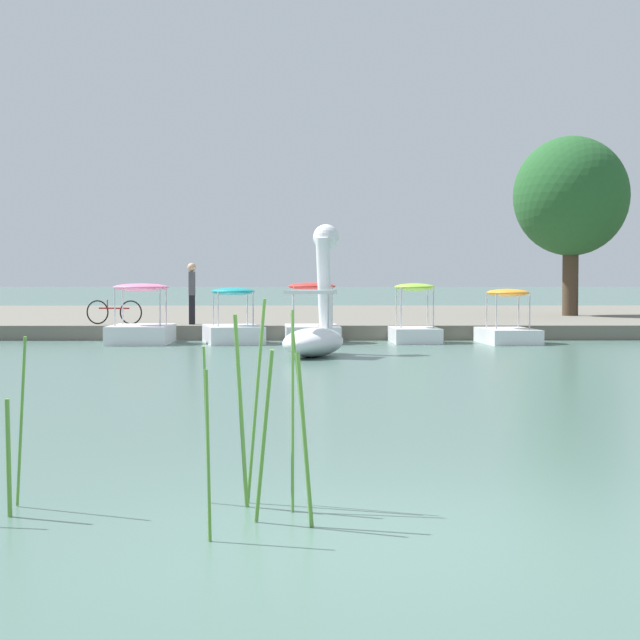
% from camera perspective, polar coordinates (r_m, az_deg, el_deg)
% --- Properties ---
extents(ground_plane, '(614.66, 614.66, 0.00)m').
position_cam_1_polar(ground_plane, '(7.00, 3.05, -11.33)').
color(ground_plane, '#47665B').
extents(shore_bank_far, '(126.54, 24.57, 0.41)m').
position_cam_1_polar(shore_bank_far, '(41.71, -0.01, 0.12)').
color(shore_bank_far, '#6B665B').
rests_on(shore_bank_far, ground_plane).
extents(swan_boat, '(1.84, 2.74, 2.90)m').
position_cam_1_polar(swan_boat, '(23.29, -0.23, -0.25)').
color(swan_boat, white).
rests_on(swan_boat, ground_plane).
extents(pedal_boat_orange, '(1.43, 2.47, 1.42)m').
position_cam_1_polar(pedal_boat_orange, '(28.53, 9.92, -0.38)').
color(pedal_boat_orange, white).
rests_on(pedal_boat_orange, ground_plane).
extents(pedal_boat_lime, '(1.29, 2.18, 1.57)m').
position_cam_1_polar(pedal_boat_lime, '(28.59, 5.03, -0.25)').
color(pedal_boat_lime, white).
rests_on(pedal_boat_lime, ground_plane).
extents(pedal_boat_red, '(1.50, 2.45, 1.59)m').
position_cam_1_polar(pedal_boat_red, '(28.46, -0.43, -0.30)').
color(pedal_boat_red, white).
rests_on(pedal_boat_red, ground_plane).
extents(pedal_boat_teal, '(1.82, 2.59, 1.46)m').
position_cam_1_polar(pedal_boat_teal, '(28.24, -4.63, -0.37)').
color(pedal_boat_teal, white).
rests_on(pedal_boat_teal, ground_plane).
extents(pedal_boat_pink, '(1.55, 2.40, 1.57)m').
position_cam_1_polar(pedal_boat_pink, '(28.39, -9.47, -0.27)').
color(pedal_boat_pink, white).
rests_on(pedal_boat_pink, ground_plane).
extents(tree_broadleaf_behind_dock, '(4.55, 4.69, 6.33)m').
position_cam_1_polar(tree_broadleaf_behind_dock, '(39.12, 13.17, 6.36)').
color(tree_broadleaf_behind_dock, '#423323').
rests_on(tree_broadleaf_behind_dock, shore_bank_far).
extents(person_on_path, '(0.24, 0.25, 1.73)m').
position_cam_1_polar(person_on_path, '(30.51, -6.81, 1.55)').
color(person_on_path, black).
rests_on(person_on_path, shore_bank_far).
extents(bicycle_parked, '(1.66, 0.50, 0.70)m').
position_cam_1_polar(bicycle_parked, '(30.82, -10.86, 0.41)').
color(bicycle_parked, black).
rests_on(bicycle_parked, shore_bank_far).
extents(reed_clump_foreground, '(2.71, 1.19, 1.50)m').
position_cam_1_polar(reed_clump_foreground, '(7.51, -7.05, -5.62)').
color(reed_clump_foreground, '#568E38').
rests_on(reed_clump_foreground, ground_plane).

